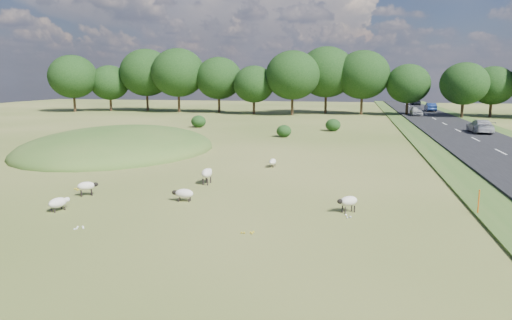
{
  "coord_description": "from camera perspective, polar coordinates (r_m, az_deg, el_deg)",
  "views": [
    {
      "loc": [
        7.97,
        -24.26,
        6.18
      ],
      "look_at": [
        2.0,
        4.0,
        1.0
      ],
      "focal_mm": 32.0,
      "sensor_mm": 36.0,
      "label": 1
    }
  ],
  "objects": [
    {
      "name": "car_0",
      "position": [
        89.7,
        20.97,
        6.2
      ],
      "size": [
        1.61,
        4.62,
        1.52
      ],
      "primitive_type": "imported",
      "rotation": [
        0.0,
        0.0,
        3.14
      ],
      "color": "navy",
      "rests_on": "road"
    },
    {
      "name": "sheep_0",
      "position": [
        27.12,
        -6.15,
        -1.65
      ],
      "size": [
        0.58,
        1.29,
        0.93
      ],
      "rotation": [
        0.0,
        0.0,
        1.59
      ],
      "color": "beige",
      "rests_on": "ground"
    },
    {
      "name": "car_4",
      "position": [
        56.41,
        26.23,
        3.83
      ],
      "size": [
        2.05,
        5.04,
        1.46
      ],
      "primitive_type": "imported",
      "rotation": [
        0.0,
        0.0,
        3.14
      ],
      "color": "silver",
      "rests_on": "road"
    },
    {
      "name": "ground",
      "position": [
        45.39,
        1.71,
        2.34
      ],
      "size": [
        160.0,
        160.0,
        0.0
      ],
      "primitive_type": "plane",
      "color": "#3E581B",
      "rests_on": "ground"
    },
    {
      "name": "shrubs",
      "position": [
        54.59,
        0.94,
        4.43
      ],
      "size": [
        18.83,
        9.11,
        1.54
      ],
      "color": "black",
      "rests_on": "ground"
    },
    {
      "name": "sheep_5",
      "position": [
        21.73,
        11.45,
        -5.07
      ],
      "size": [
        1.08,
        0.91,
        0.78
      ],
      "rotation": [
        0.0,
        0.0,
        3.76
      ],
      "color": "beige",
      "rests_on": "ground"
    },
    {
      "name": "road",
      "position": [
        55.9,
        24.32,
        3.05
      ],
      "size": [
        8.0,
        150.0,
        0.25
      ],
      "primitive_type": "cube",
      "color": "black",
      "rests_on": "ground"
    },
    {
      "name": "sheep_1",
      "position": [
        25.88,
        -20.41,
        -3.07
      ],
      "size": [
        1.05,
        0.94,
        0.78
      ],
      "rotation": [
        0.0,
        0.0,
        0.68
      ],
      "color": "beige",
      "rests_on": "ground"
    },
    {
      "name": "car_3",
      "position": [
        78.77,
        19.4,
        5.82
      ],
      "size": [
        1.77,
        4.41,
        1.5
      ],
      "primitive_type": "imported",
      "color": "silver",
      "rests_on": "road"
    },
    {
      "name": "treeline",
      "position": [
        80.21,
        5.56,
        10.4
      ],
      "size": [
        96.28,
        14.66,
        11.7
      ],
      "color": "black",
      "rests_on": "ground"
    },
    {
      "name": "car_1",
      "position": [
        110.27,
        19.32,
        6.88
      ],
      "size": [
        1.97,
        4.84,
        1.4
      ],
      "primitive_type": "imported",
      "rotation": [
        0.0,
        0.0,
        3.14
      ],
      "color": "black",
      "rests_on": "road"
    },
    {
      "name": "sheep_4",
      "position": [
        23.51,
        -23.47,
        -4.9
      ],
      "size": [
        0.77,
        1.17,
        0.65
      ],
      "rotation": [
        0.0,
        0.0,
        1.23
      ],
      "color": "beige",
      "rests_on": "ground"
    },
    {
      "name": "marker_post",
      "position": [
        23.22,
        26.06,
        -4.8
      ],
      "size": [
        0.06,
        0.06,
        1.2
      ],
      "primitive_type": "cylinder",
      "color": "#D8590C",
      "rests_on": "ground"
    },
    {
      "name": "mound",
      "position": [
        41.86,
        -16.73,
        1.24
      ],
      "size": [
        16.0,
        20.0,
        4.0
      ],
      "primitive_type": "ellipsoid",
      "color": "#33561E",
      "rests_on": "ground"
    },
    {
      "name": "sheep_2",
      "position": [
        32.18,
        2.08,
        -0.23
      ],
      "size": [
        0.53,
        1.05,
        0.6
      ],
      "rotation": [
        0.0,
        0.0,
        4.63
      ],
      "color": "beige",
      "rests_on": "ground"
    },
    {
      "name": "sheep_3",
      "position": [
        23.53,
        -9.04,
        -4.15
      ],
      "size": [
        1.14,
        0.55,
        0.65
      ],
      "rotation": [
        0.0,
        0.0,
        3.2
      ],
      "color": "beige",
      "rests_on": "ground"
    }
  ]
}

